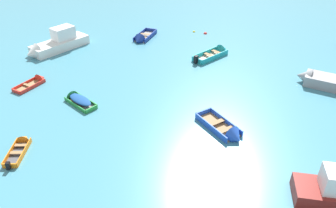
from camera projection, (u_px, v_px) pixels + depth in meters
The scene contains 9 objects.
rowboat_turquoise_cluster_outer at pixel (217, 53), 33.53m from camera, with size 3.84×4.42×1.31m.
rowboat_green_outer_left at pixel (77, 99), 25.75m from camera, with size 3.39×2.71×1.06m.
rowboat_deep_blue_far_left at pixel (142, 39), 36.95m from camera, with size 2.13×4.37×1.39m.
motor_launch_white_outer_right at pixel (56, 44), 34.30m from camera, with size 5.22×7.03×2.68m.
rowboat_blue_back_row_left at pixel (228, 132), 22.12m from camera, with size 3.75×3.92×1.34m.
rowboat_red_near_camera at pixel (37, 81), 28.51m from camera, with size 2.05×3.24×1.04m.
rowboat_orange_foreground_center at pixel (21, 146), 21.01m from camera, with size 1.44×3.13×0.85m.
mooring_buoy_near_foreground at pixel (205, 34), 38.92m from camera, with size 0.43×0.43×0.43m, color red.
mooring_buoy_trailing at pixel (194, 32), 39.44m from camera, with size 0.31×0.31×0.31m, color yellow.
Camera 1 is at (3.84, 3.08, 13.82)m, focal length 34.20 mm.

